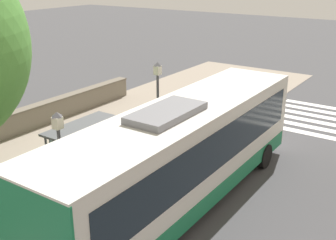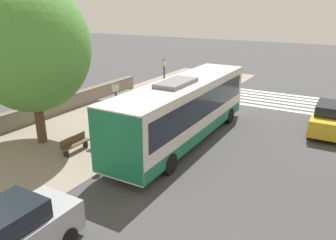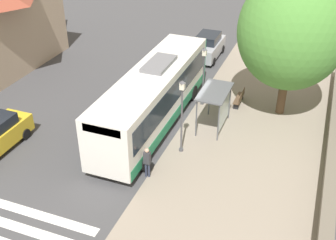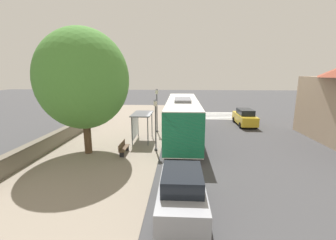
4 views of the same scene
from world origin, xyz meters
name	(u,v)px [view 1 (image 1 of 4)]	position (x,y,z in m)	size (l,w,h in m)	color
ground_plane	(128,201)	(0.00, 0.00, 0.00)	(120.00, 120.00, 0.00)	#424244
sidewalk_plaza	(42,169)	(-4.50, 0.00, 0.01)	(9.00, 44.00, 0.02)	gray
bus	(182,153)	(1.64, 0.93, 1.92)	(2.77, 12.24, 3.70)	silver
bus_shelter	(84,136)	(-1.93, 0.01, 2.01)	(1.59, 2.94, 2.44)	#515459
pedestrian	(208,126)	(0.00, 5.72, 1.02)	(0.34, 0.23, 1.73)	#2D3347
street_lamp_near	(158,106)	(-0.84, 3.03, 2.55)	(0.28, 0.28, 4.30)	#4C4C51
street_lamp_far	(61,164)	(-0.37, -2.45, 2.34)	(0.28, 0.28, 3.93)	#4C4C51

